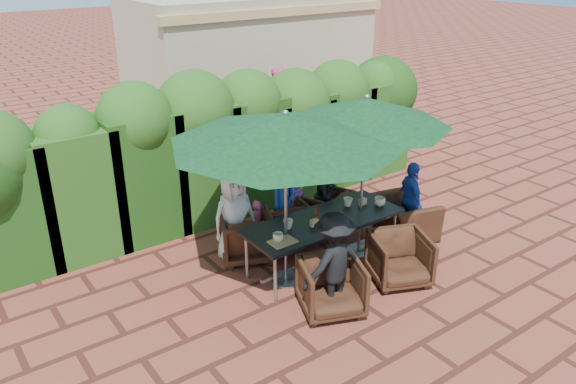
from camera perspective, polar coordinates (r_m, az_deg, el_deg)
ground at (r=8.35m, az=1.86°, el=-7.34°), size 80.00×80.00×0.00m
dining_table at (r=8.01m, az=3.63°, el=-3.28°), size 2.36×0.90×0.75m
umbrella_left at (r=7.03m, az=-0.24°, el=6.41°), size 3.02×3.02×2.46m
umbrella_right at (r=7.88m, az=7.95°, el=8.07°), size 2.39×2.39×2.46m
chair_far_left at (r=8.36m, az=-4.20°, el=-4.27°), size 0.99×0.96×0.79m
chair_far_mid at (r=8.80m, az=-0.62°, el=-2.83°), size 0.86×0.82×0.75m
chair_far_right at (r=9.23m, az=3.88°, el=-1.65°), size 0.90×0.88×0.72m
chair_near_left at (r=7.20m, az=4.43°, el=-9.33°), size 0.97×0.94×0.78m
chair_near_right at (r=7.92m, az=11.30°, el=-6.44°), size 0.97×0.95×0.77m
chair_end_right at (r=9.16m, az=11.81°, el=-1.94°), size 0.85×1.08×0.84m
adult_far_left at (r=8.19m, az=-5.49°, el=-2.47°), size 0.70×0.42×1.41m
adult_far_mid at (r=8.68m, az=-0.50°, el=-0.94°), size 0.58×0.52×1.37m
adult_far_right at (r=9.13m, az=4.08°, el=-0.34°), size 0.65×0.51×1.19m
adult_near_left at (r=7.07m, az=4.64°, el=-7.20°), size 0.88×0.41×1.37m
adult_end_right at (r=9.14m, az=12.35°, el=-0.70°), size 0.62×0.80×1.23m
child_left at (r=8.62m, az=-3.03°, el=-3.32°), size 0.29×0.24×0.78m
child_right at (r=9.08m, az=1.02°, el=-1.55°), size 0.32×0.26×0.86m
pedestrian_a at (r=11.84m, az=-5.26°, el=6.93°), size 1.73×1.47×1.81m
pedestrian_b at (r=12.79m, az=-1.05°, el=8.43°), size 0.97×0.67×1.87m
pedestrian_c at (r=12.98m, az=1.30°, el=7.98°), size 1.00×1.07×1.58m
cup_a at (r=7.37m, az=-1.00°, el=-4.61°), size 0.14×0.14×0.11m
cup_b at (r=7.69m, az=0.01°, el=-3.27°), size 0.14×0.14×0.13m
cup_c at (r=7.87m, az=5.12°, el=-2.68°), size 0.18×0.18×0.14m
cup_d at (r=8.39m, az=6.11°, el=-1.01°), size 0.14×0.14×0.13m
cup_e at (r=8.47m, az=9.31°, el=-0.97°), size 0.17×0.17×0.13m
ketchup_bottle at (r=7.92m, az=2.87°, el=-2.31°), size 0.04×0.04×0.17m
sauce_bottle at (r=7.90m, az=2.79°, el=-2.38°), size 0.04×0.04×0.17m
serving_tray at (r=7.36m, az=-0.53°, el=-5.08°), size 0.35×0.25×0.02m
number_block_left at (r=7.77m, az=2.69°, el=-3.12°), size 0.12×0.06×0.10m
number_block_right at (r=8.46m, az=7.59°, el=-0.98°), size 0.12×0.06×0.10m
hedge_wall at (r=9.49m, az=-7.37°, el=5.54°), size 9.10×1.60×2.55m
building at (r=15.14m, az=-3.91°, el=13.39°), size 6.20×3.08×3.20m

